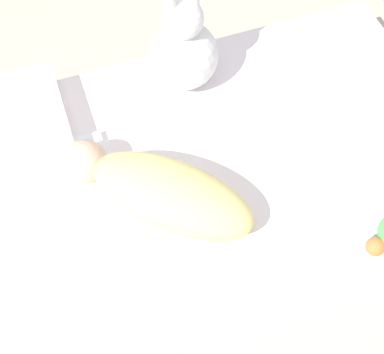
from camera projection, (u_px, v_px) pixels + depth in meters
The scene contains 6 objects.
ground_plane at pixel (209, 200), 1.78m from camera, with size 12.00×12.00×0.00m, color #B2A893.
bed_mattress at pixel (210, 184), 1.68m from camera, with size 1.55×0.96×0.22m.
burp_cloth at pixel (66, 164), 1.58m from camera, with size 0.25×0.15×0.02m.
swaddled_baby at pixel (160, 190), 1.46m from camera, with size 0.50×0.49×0.14m.
pillow at pixel (14, 126), 1.61m from camera, with size 0.32×0.36×0.08m.
bunny_plush at pixel (183, 50), 1.64m from camera, with size 0.22×0.22×0.37m.
Camera 1 is at (0.33, 0.77, 1.57)m, focal length 50.00 mm.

